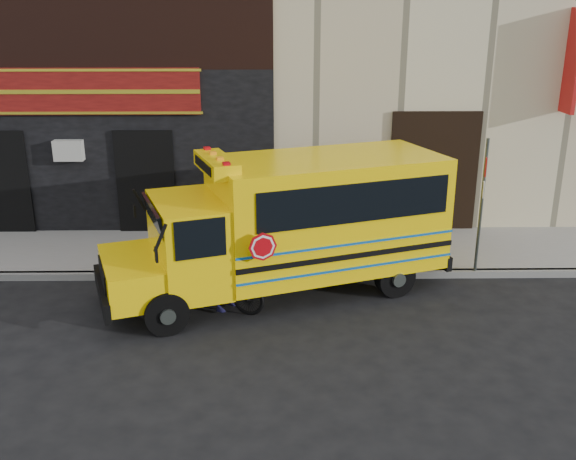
# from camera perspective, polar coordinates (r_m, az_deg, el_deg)

# --- Properties ---
(ground) EXTENTS (120.00, 120.00, 0.00)m
(ground) POSITION_cam_1_polar(r_m,az_deg,el_deg) (11.55, -1.32, -9.34)
(ground) COLOR black
(ground) RESTS_ON ground
(curb) EXTENTS (40.00, 0.20, 0.15)m
(curb) POSITION_cam_1_polar(r_m,az_deg,el_deg) (13.86, -1.25, -3.98)
(curb) COLOR gray
(curb) RESTS_ON ground
(sidewalk) EXTENTS (40.00, 3.00, 0.15)m
(sidewalk) POSITION_cam_1_polar(r_m,az_deg,el_deg) (15.26, -1.22, -1.79)
(sidewalk) COLOR gray
(sidewalk) RESTS_ON ground
(school_bus) EXTENTS (7.21, 4.32, 2.92)m
(school_bus) POSITION_cam_1_polar(r_m,az_deg,el_deg) (12.76, 0.72, 0.84)
(school_bus) COLOR black
(school_bus) RESTS_ON ground
(sign_pole) EXTENTS (0.09, 0.26, 3.03)m
(sign_pole) POSITION_cam_1_polar(r_m,az_deg,el_deg) (13.94, 16.84, 2.31)
(sign_pole) COLOR #424A45
(sign_pole) RESTS_ON ground
(bicycle) EXTENTS (1.73, 1.06, 1.01)m
(bicycle) POSITION_cam_1_polar(r_m,az_deg,el_deg) (12.27, -5.76, -5.05)
(bicycle) COLOR black
(bicycle) RESTS_ON ground
(cyclist) EXTENTS (0.69, 0.78, 1.79)m
(cyclist) POSITION_cam_1_polar(r_m,az_deg,el_deg) (12.15, -5.68, -3.27)
(cyclist) COLOR black
(cyclist) RESTS_ON ground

